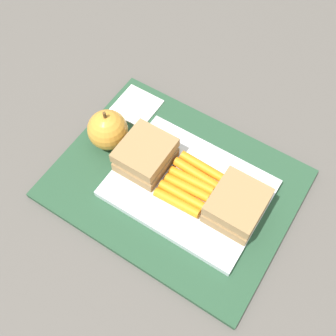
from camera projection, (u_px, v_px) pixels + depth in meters
name	position (u px, v px, depth m)	size (l,w,h in m)	color
ground_plane	(175.00, 185.00, 0.66)	(2.40, 2.40, 0.00)	#56514C
lunchbag_mat	(175.00, 184.00, 0.65)	(0.36, 0.28, 0.01)	#284C33
food_tray	(189.00, 188.00, 0.63)	(0.23, 0.17, 0.01)	white
sandwich_half_left	(237.00, 205.00, 0.59)	(0.07, 0.08, 0.04)	#9E7A4C
sandwich_half_right	(145.00, 155.00, 0.63)	(0.07, 0.08, 0.04)	#9E7A4C
carrot_sticks_bundle	(189.00, 184.00, 0.62)	(0.08, 0.09, 0.02)	orange
apple	(108.00, 130.00, 0.66)	(0.06, 0.06, 0.08)	gold
paper_napkin	(136.00, 106.00, 0.72)	(0.07, 0.07, 0.00)	white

